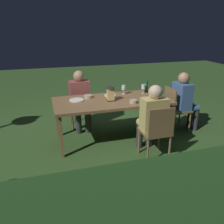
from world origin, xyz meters
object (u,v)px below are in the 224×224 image
Objects in this scene: chair_head_near at (175,107)px; lantern_centerpiece at (111,92)px; plate_a at (77,100)px; potted_plant_by_hedge at (16,210)px; dining_table at (112,103)px; plate_b at (110,95)px; person_in_blue at (185,99)px; wine_glass_c at (143,87)px; green_bottle_on_table at (146,86)px; chair_side_left_b at (79,102)px; chair_side_right_a at (157,131)px; wine_glass_a at (151,94)px; person_in_rust at (80,98)px; person_in_mustard at (152,117)px; wine_glass_b at (124,88)px; bowl_bread at (133,101)px; bowl_olives at (88,96)px.

chair_head_near is 1.35m from lantern_centerpiece.
plate_a reaches higher than potted_plant_by_hedge.
plate_b is at bearing -99.64° from dining_table.
chair_head_near is at bearing -178.46° from lantern_centerpiece.
person_in_blue reaches higher than potted_plant_by_hedge.
lantern_centerpiece is (1.48, 0.03, 0.26)m from person_in_blue.
plate_b is at bearing -2.27° from wine_glass_c.
green_bottle_on_table is at bearing -158.08° from dining_table.
chair_head_near is 3.28× the size of lantern_centerpiece.
plate_a is 0.65m from plate_b.
wine_glass_c is at bearing -161.29° from dining_table.
chair_side_left_b is 3.28× the size of lantern_centerpiece.
dining_table is at bearing 117.75° from chair_side_left_b.
dining_table is 1.26m from chair_head_near.
potted_plant_by_hedge is at bearing 27.94° from chair_side_right_a.
lantern_centerpiece reaches higher than potted_plant_by_hedge.
chair_side_left_b is 5.15× the size of wine_glass_a.
potted_plant_by_hedge is (1.42, 1.83, -0.50)m from lantern_centerpiece.
person_in_rust is at bearing -59.22° from lantern_centerpiece.
person_in_blue is 0.83m from wine_glass_c.
plate_a is at bearing -17.08° from wine_glass_a.
chair_side_left_b is at bearing -26.73° from chair_head_near.
green_bottle_on_table is (-0.33, -0.97, 0.22)m from person_in_mustard.
chair_side_right_a is at bearing 97.02° from wine_glass_b.
person_in_blue is 8.93× the size of bowl_bread.
green_bottle_on_table is (-0.81, -0.35, -0.04)m from lantern_centerpiece.
plate_b is at bearing -12.02° from chair_head_near.
dining_table is 2.30× the size of chair_side_right_a.
chair_side_left_b is at bearing -59.28° from person_in_mustard.
dining_table is 0.68m from wine_glass_a.
chair_side_right_a is 1.04m from lantern_centerpiece.
wine_glass_c is (-0.72, -0.27, -0.03)m from lantern_centerpiece.
lantern_centerpiece is 0.33m from plate_b.
person_in_blue is 3.46m from potted_plant_by_hedge.
bowl_bread is (0.32, 0.03, -0.09)m from wine_glass_a.
plate_a is 0.97m from bowl_bread.
wine_glass_a is (-0.17, -0.42, 0.23)m from person_in_mustard.
person_in_rust is at bearing -55.69° from person_in_mustard.
chair_head_near is 0.76× the size of person_in_rust.
plate_a is at bearing 9.17° from wine_glass_b.
dining_table is 0.45m from wine_glass_b.
chair_side_left_b is 0.78m from plate_a.
green_bottle_on_table is 1.16× the size of plate_a.
chair_side_right_a is at bearing 40.70° from person_in_blue.
wine_glass_b is 1.00× the size of wine_glass_c.
person_in_rust is 1.32× the size of chair_side_right_a.
person_in_blue reaches higher than bowl_olives.
wine_glass_b is 0.24× the size of potted_plant_by_hedge.
plate_b is at bearing -10.38° from person_in_blue.
wine_glass_a is 0.78× the size of plate_b.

